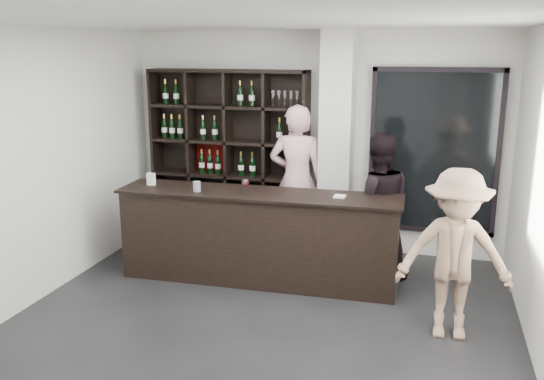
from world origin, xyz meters
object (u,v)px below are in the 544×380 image
(wine_shelf, at_px, (229,158))
(taster_pink, at_px, (297,180))
(customer, at_px, (455,255))
(tasting_counter, at_px, (258,237))
(taster_black, at_px, (377,206))

(wine_shelf, relative_size, taster_pink, 1.21)
(taster_pink, bearing_deg, customer, 131.70)
(taster_pink, bearing_deg, tasting_counter, 74.73)
(tasting_counter, relative_size, taster_black, 1.88)
(customer, bearing_deg, tasting_counter, 156.86)
(taster_pink, xyz_separation_m, customer, (1.95, -1.86, -0.17))
(wine_shelf, height_order, taster_pink, wine_shelf)
(wine_shelf, distance_m, taster_pink, 1.03)
(wine_shelf, distance_m, taster_black, 2.24)
(wine_shelf, relative_size, tasting_counter, 0.73)
(taster_black, relative_size, customer, 1.06)
(wine_shelf, bearing_deg, tasting_counter, -57.17)
(wine_shelf, relative_size, customer, 1.47)
(taster_pink, height_order, customer, taster_pink)
(tasting_counter, height_order, taster_pink, taster_pink)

